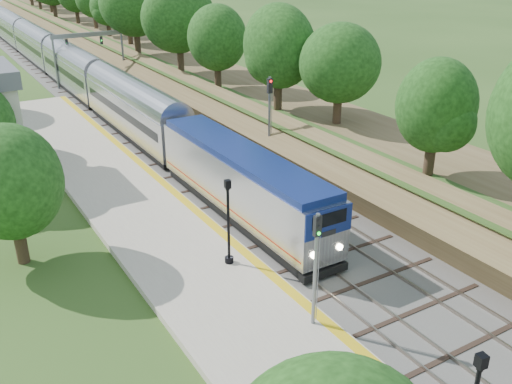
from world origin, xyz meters
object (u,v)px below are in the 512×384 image
signal_farside (270,112)px  lamppost_far (228,227)px  signal_gantry (88,45)px  signal_platform (316,258)px  train (39,49)px

signal_farside → lamppost_far: bearing=-130.2°
signal_gantry → signal_platform: 51.85m
lamppost_far → signal_farside: size_ratio=0.69×
signal_platform → signal_farside: size_ratio=0.79×
signal_gantry → train: signal_gantry is taller
signal_gantry → signal_farside: bearing=-83.7°
signal_gantry → lamppost_far: bearing=-97.6°
lamppost_far → signal_farside: signal_farside is taller
lamppost_far → train: bearing=86.7°
lamppost_far → signal_farside: (9.77, 11.57, 1.79)m
signal_gantry → signal_platform: size_ratio=1.58×
train → signal_platform: (-2.90, -68.44, 1.50)m
signal_gantry → lamppost_far: 45.59m
signal_gantry → signal_platform: signal_gantry is taller
lamppost_far → signal_farside: bearing=49.8°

